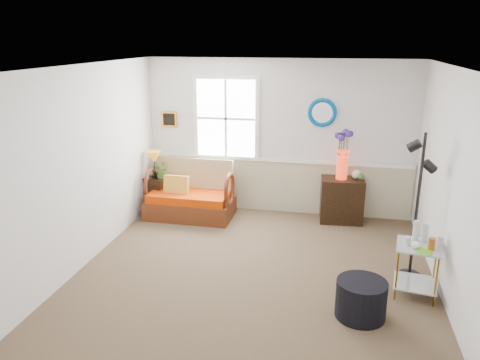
% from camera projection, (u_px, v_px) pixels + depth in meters
% --- Properties ---
extents(floor, '(4.50, 5.00, 0.01)m').
position_uv_depth(floor, '(251.00, 279.00, 5.89)').
color(floor, brown).
rests_on(floor, ground).
extents(ceiling, '(4.50, 5.00, 0.01)m').
position_uv_depth(ceiling, '(253.00, 68.00, 5.12)').
color(ceiling, white).
rests_on(ceiling, walls).
extents(walls, '(4.51, 5.01, 2.60)m').
position_uv_depth(walls, '(252.00, 181.00, 5.51)').
color(walls, silver).
rests_on(walls, floor).
extents(wainscot, '(4.46, 0.02, 0.90)m').
position_uv_depth(wainscot, '(277.00, 186.00, 8.08)').
color(wainscot, '#BCB291').
rests_on(wainscot, walls).
extents(chair_rail, '(4.46, 0.04, 0.06)m').
position_uv_depth(chair_rail, '(278.00, 160.00, 7.93)').
color(chair_rail, white).
rests_on(chair_rail, walls).
extents(window, '(1.14, 0.06, 1.44)m').
position_uv_depth(window, '(226.00, 118.00, 7.90)').
color(window, white).
rests_on(window, walls).
extents(picture, '(0.28, 0.03, 0.28)m').
position_uv_depth(picture, '(169.00, 119.00, 8.13)').
color(picture, '#AC7224').
rests_on(picture, walls).
extents(mirror, '(0.47, 0.07, 0.47)m').
position_uv_depth(mirror, '(322.00, 113.00, 7.56)').
color(mirror, '#0075B3').
rests_on(mirror, walls).
extents(loveseat, '(1.43, 0.82, 0.93)m').
position_uv_depth(loveseat, '(190.00, 190.00, 7.82)').
color(loveseat, maroon).
rests_on(loveseat, floor).
extents(throw_pillow, '(0.42, 0.11, 0.41)m').
position_uv_depth(throw_pillow, '(176.00, 188.00, 7.80)').
color(throw_pillow, '#BE6E24').
rests_on(throw_pillow, loveseat).
extents(lamp_stand, '(0.40, 0.40, 0.61)m').
position_uv_depth(lamp_stand, '(157.00, 194.00, 8.14)').
color(lamp_stand, black).
rests_on(lamp_stand, floor).
extents(table_lamp, '(0.28, 0.28, 0.46)m').
position_uv_depth(table_lamp, '(154.00, 164.00, 7.96)').
color(table_lamp, orange).
rests_on(table_lamp, lamp_stand).
extents(potted_plant, '(0.38, 0.40, 0.26)m').
position_uv_depth(potted_plant, '(162.00, 171.00, 7.95)').
color(potted_plant, '#426C2B').
rests_on(potted_plant, lamp_stand).
extents(cabinet, '(0.71, 0.48, 0.73)m').
position_uv_depth(cabinet, '(342.00, 200.00, 7.65)').
color(cabinet, black).
rests_on(cabinet, floor).
extents(flower_vase, '(0.31, 0.31, 0.79)m').
position_uv_depth(flower_vase, '(343.00, 155.00, 7.43)').
color(flower_vase, red).
rests_on(flower_vase, cabinet).
extents(side_table, '(0.56, 0.56, 0.63)m').
position_uv_depth(side_table, '(416.00, 270.00, 5.46)').
color(side_table, '#A27A20').
rests_on(side_table, floor).
extents(tabletop_items, '(0.54, 0.54, 0.24)m').
position_uv_depth(tabletop_items, '(424.00, 236.00, 5.33)').
color(tabletop_items, silver).
rests_on(tabletop_items, side_table).
extents(floor_lamp, '(0.33, 0.33, 1.86)m').
position_uv_depth(floor_lamp, '(417.00, 207.00, 5.70)').
color(floor_lamp, black).
rests_on(floor_lamp, floor).
extents(ottoman, '(0.61, 0.61, 0.42)m').
position_uv_depth(ottoman, '(361.00, 299.00, 5.05)').
color(ottoman, black).
rests_on(ottoman, floor).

